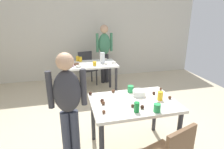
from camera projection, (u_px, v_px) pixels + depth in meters
ground_plane at (121, 143)px, 2.85m from camera, size 6.40×6.40×0.00m
wall_back at (90, 33)px, 5.39m from camera, size 6.40×0.10×2.60m
dining_table_near at (133, 108)px, 2.54m from camera, size 1.12×0.80×0.75m
dining_table_far at (91, 68)px, 4.36m from camera, size 1.15×0.71×0.75m
chair_far_table at (87, 66)px, 5.05m from camera, size 0.49×0.49×0.87m
person_girl_near at (68, 102)px, 2.23m from camera, size 0.45×0.21×1.46m
person_adult_far at (104, 49)px, 5.01m from camera, size 0.45×0.23×1.56m
mixing_bowl at (139, 93)px, 2.67m from camera, size 0.18×0.18×0.08m
soda_can at (137, 107)px, 2.22m from camera, size 0.07×0.07×0.12m
fork_near at (115, 107)px, 2.34m from camera, size 0.17×0.02×0.01m
cup_near_0 at (160, 96)px, 2.52m from camera, size 0.07×0.07×0.12m
cup_near_1 at (157, 108)px, 2.23m from camera, size 0.08×0.08×0.10m
cup_near_2 at (130, 89)px, 2.78m from camera, size 0.09×0.09×0.10m
cake_ball_0 at (102, 101)px, 2.46m from camera, size 0.05×0.05×0.05m
cake_ball_1 at (90, 93)px, 2.69m from camera, size 0.05×0.05×0.05m
cake_ball_2 at (161, 89)px, 2.85m from camera, size 0.04×0.04×0.04m
cake_ball_3 at (142, 107)px, 2.30m from camera, size 0.05×0.05×0.05m
cake_ball_4 at (170, 97)px, 2.56m from camera, size 0.05×0.05×0.05m
cake_ball_5 at (113, 91)px, 2.77m from camera, size 0.05×0.05×0.05m
cake_ball_6 at (103, 103)px, 2.41m from camera, size 0.05×0.05×0.05m
cake_ball_7 at (104, 112)px, 2.20m from camera, size 0.04×0.04×0.04m
cake_ball_8 at (133, 106)px, 2.34m from camera, size 0.04×0.04×0.04m
cake_ball_9 at (154, 93)px, 2.70m from camera, size 0.05×0.05×0.05m
cake_ball_10 at (158, 103)px, 2.40m from camera, size 0.04×0.04×0.04m
pitcher_far at (102, 58)px, 4.38m from camera, size 0.12×0.12×0.24m
cup_far_0 at (67, 64)px, 4.11m from camera, size 0.08×0.08×0.09m
cup_far_1 at (78, 59)px, 4.53m from camera, size 0.07×0.07×0.12m
cup_far_2 at (80, 59)px, 4.49m from camera, size 0.08×0.08×0.11m
cup_far_3 at (95, 64)px, 4.14m from camera, size 0.08×0.08×0.09m
donut_far_0 at (79, 66)px, 4.04m from camera, size 0.13×0.13×0.04m
donut_far_1 at (77, 64)px, 4.20m from camera, size 0.13×0.13×0.04m
donut_far_2 at (105, 59)px, 4.66m from camera, size 0.11×0.11×0.03m
donut_far_3 at (106, 64)px, 4.27m from camera, size 0.10×0.10×0.03m
donut_far_4 at (71, 66)px, 4.07m from camera, size 0.14×0.14×0.04m
donut_far_5 at (114, 62)px, 4.35m from camera, size 0.12×0.12×0.04m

